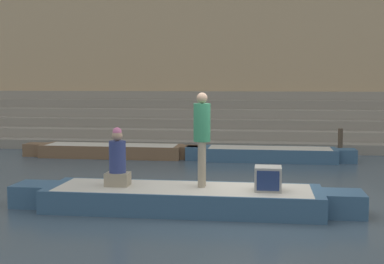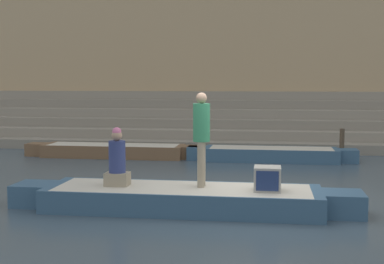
{
  "view_description": "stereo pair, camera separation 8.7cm",
  "coord_description": "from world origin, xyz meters",
  "px_view_note": "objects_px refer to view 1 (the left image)",
  "views": [
    {
      "loc": [
        0.33,
        -9.98,
        2.34
      ],
      "look_at": [
        -1.14,
        0.66,
        1.31
      ],
      "focal_mm": 50.0,
      "sensor_mm": 36.0,
      "label": 1
    },
    {
      "loc": [
        0.42,
        -9.97,
        2.34
      ],
      "look_at": [
        -1.14,
        0.66,
        1.31
      ],
      "focal_mm": 50.0,
      "sensor_mm": 36.0,
      "label": 2
    }
  ],
  "objects_px": {
    "person_standing": "(202,132)",
    "tv_set": "(268,179)",
    "person_rowing": "(118,162)",
    "moored_boat_distant": "(270,154)",
    "mooring_post": "(340,145)",
    "moored_boat_shore": "(112,150)",
    "rowboat_main": "(183,198)"
  },
  "relations": [
    {
      "from": "person_standing",
      "to": "tv_set",
      "type": "bearing_deg",
      "value": -11.4
    },
    {
      "from": "person_standing",
      "to": "tv_set",
      "type": "relative_size",
      "value": 3.68
    },
    {
      "from": "person_rowing",
      "to": "moored_boat_distant",
      "type": "xyz_separation_m",
      "value": [
        2.82,
        6.29,
        -0.65
      ]
    },
    {
      "from": "person_standing",
      "to": "person_rowing",
      "type": "distance_m",
      "value": 1.65
    },
    {
      "from": "tv_set",
      "to": "mooring_post",
      "type": "bearing_deg",
      "value": 69.33
    },
    {
      "from": "tv_set",
      "to": "moored_boat_shore",
      "type": "bearing_deg",
      "value": 123.27
    },
    {
      "from": "rowboat_main",
      "to": "tv_set",
      "type": "relative_size",
      "value": 13.67
    },
    {
      "from": "moored_boat_distant",
      "to": "person_standing",
      "type": "bearing_deg",
      "value": -106.51
    },
    {
      "from": "moored_boat_shore",
      "to": "mooring_post",
      "type": "height_order",
      "value": "mooring_post"
    },
    {
      "from": "person_standing",
      "to": "person_rowing",
      "type": "height_order",
      "value": "person_standing"
    },
    {
      "from": "rowboat_main",
      "to": "mooring_post",
      "type": "relative_size",
      "value": 6.71
    },
    {
      "from": "moored_boat_shore",
      "to": "mooring_post",
      "type": "distance_m",
      "value": 6.88
    },
    {
      "from": "tv_set",
      "to": "moored_boat_distant",
      "type": "relative_size",
      "value": 0.09
    },
    {
      "from": "rowboat_main",
      "to": "moored_boat_distant",
      "type": "height_order",
      "value": "rowboat_main"
    },
    {
      "from": "person_rowing",
      "to": "moored_boat_distant",
      "type": "height_order",
      "value": "person_rowing"
    },
    {
      "from": "person_standing",
      "to": "mooring_post",
      "type": "height_order",
      "value": "person_standing"
    },
    {
      "from": "tv_set",
      "to": "person_standing",
      "type": "bearing_deg",
      "value": 167.28
    },
    {
      "from": "rowboat_main",
      "to": "tv_set",
      "type": "height_order",
      "value": "tv_set"
    },
    {
      "from": "moored_boat_shore",
      "to": "moored_boat_distant",
      "type": "bearing_deg",
      "value": -5.52
    },
    {
      "from": "person_standing",
      "to": "person_rowing",
      "type": "bearing_deg",
      "value": -176.74
    },
    {
      "from": "tv_set",
      "to": "mooring_post",
      "type": "height_order",
      "value": "mooring_post"
    },
    {
      "from": "rowboat_main",
      "to": "person_standing",
      "type": "distance_m",
      "value": 1.25
    },
    {
      "from": "person_standing",
      "to": "moored_boat_shore",
      "type": "height_order",
      "value": "person_standing"
    },
    {
      "from": "person_rowing",
      "to": "tv_set",
      "type": "relative_size",
      "value": 2.31
    },
    {
      "from": "person_standing",
      "to": "person_rowing",
      "type": "relative_size",
      "value": 1.59
    },
    {
      "from": "moored_boat_shore",
      "to": "person_rowing",
      "type": "bearing_deg",
      "value": -76.75
    },
    {
      "from": "person_rowing",
      "to": "tv_set",
      "type": "height_order",
      "value": "person_rowing"
    },
    {
      "from": "rowboat_main",
      "to": "person_standing",
      "type": "relative_size",
      "value": 3.72
    },
    {
      "from": "moored_boat_distant",
      "to": "mooring_post",
      "type": "relative_size",
      "value": 5.18
    },
    {
      "from": "moored_boat_distant",
      "to": "mooring_post",
      "type": "bearing_deg",
      "value": 3.36
    },
    {
      "from": "mooring_post",
      "to": "tv_set",
      "type": "bearing_deg",
      "value": -107.7
    },
    {
      "from": "person_standing",
      "to": "moored_boat_distant",
      "type": "bearing_deg",
      "value": 76.72
    }
  ]
}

